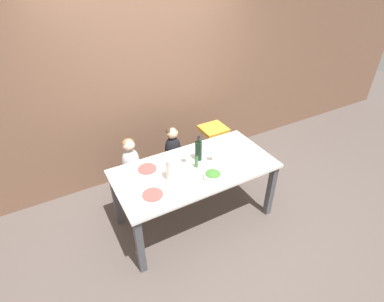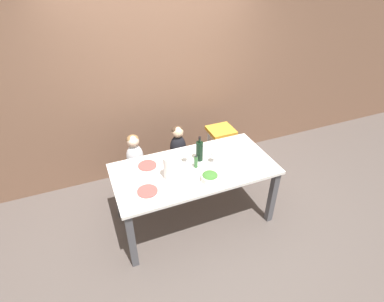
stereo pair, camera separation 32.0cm
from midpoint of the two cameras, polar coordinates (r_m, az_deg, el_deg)
The scene contains 16 objects.
ground_plane at distance 3.77m, azimuth -1.99°, elevation -12.49°, with size 14.00×14.00×0.00m, color #564C47.
wall_back at distance 3.95m, azimuth -10.66°, elevation 13.00°, with size 10.00×0.06×2.70m.
dining_table at distance 3.32m, azimuth -2.22°, elevation -4.61°, with size 1.76×0.87×0.76m.
chair_far_left at distance 3.85m, azimuth -13.55°, elevation -4.77°, with size 0.39×0.38×0.46m.
chair_far_center at distance 3.98m, azimuth -5.86°, elevation -2.39°, with size 0.39×0.38×0.46m.
chair_right_highchair at distance 4.10m, azimuth 1.80°, elevation 2.28°, with size 0.33×0.32×0.76m.
person_child_left at distance 3.66m, azimuth -14.19°, elevation -0.95°, with size 0.21×0.17×0.46m.
person_child_center at distance 3.80m, azimuth -6.14°, elevation 1.40°, with size 0.21×0.17×0.46m.
wine_bottle at distance 3.31m, azimuth -1.52°, elevation 0.04°, with size 0.08×0.08×0.30m.
paper_towel_roll at distance 3.05m, azimuth -6.86°, elevation -3.57°, with size 0.12×0.12×0.26m.
wine_glass_near at distance 3.29m, azimuth 1.26°, elevation -0.34°, with size 0.07×0.07×0.16m.
wine_glass_far at distance 3.27m, azimuth -3.94°, elevation -0.67°, with size 0.07×0.07×0.16m.
salad_bowl_large at distance 3.08m, azimuth 1.03°, elevation -4.78°, with size 0.19×0.19×0.09m.
dinner_plate_front_left at distance 2.97m, azimuth -10.62°, elevation -8.29°, with size 0.20×0.20×0.01m.
dinner_plate_back_left at distance 3.29m, azimuth -11.29°, elevation -3.43°, with size 0.20×0.20×0.01m.
condiment_bottle_hot_sauce at distance 3.23m, azimuth -1.99°, elevation -2.04°, with size 0.04×0.04×0.16m.
Camera 1 is at (-1.29, -2.25, 2.74)m, focal length 28.00 mm.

